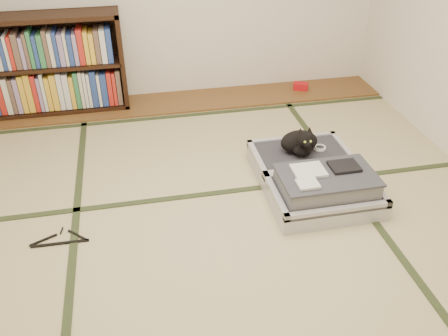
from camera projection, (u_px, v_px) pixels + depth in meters
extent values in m
plane|color=tan|center=(227.00, 228.00, 3.18)|extent=(4.50, 4.50, 0.00)
cube|color=brown|center=(186.00, 101.00, 4.81)|extent=(4.00, 0.50, 0.02)
cube|color=red|center=(301.00, 86.00, 5.02)|extent=(0.17, 0.14, 0.07)
cube|color=#2D381E|center=(73.00, 248.00, 3.01)|extent=(0.05, 4.50, 0.01)
cube|color=#2D381E|center=(366.00, 209.00, 3.34)|extent=(0.05, 4.50, 0.01)
cube|color=#2D381E|center=(216.00, 193.00, 3.50)|extent=(4.00, 0.05, 0.01)
cube|color=#2D381E|center=(191.00, 115.00, 4.57)|extent=(4.00, 0.05, 0.01)
cube|color=black|center=(122.00, 60.00, 4.52)|extent=(0.04, 0.33, 0.93)
cube|color=black|center=(55.00, 108.00, 4.64)|extent=(1.44, 0.33, 0.04)
cube|color=black|center=(35.00, 17.00, 4.16)|extent=(1.44, 0.33, 0.04)
cube|color=black|center=(46.00, 65.00, 4.40)|extent=(1.38, 0.33, 0.03)
cube|color=black|center=(47.00, 59.00, 4.52)|extent=(1.44, 0.02, 0.93)
cube|color=gray|center=(50.00, 88.00, 4.50)|extent=(1.30, 0.23, 0.39)
cube|color=gray|center=(41.00, 46.00, 4.28)|extent=(1.30, 0.23, 0.35)
cube|color=#ADACB1|center=(324.00, 199.00, 3.34)|extent=(0.76, 0.50, 0.13)
cube|color=#2F2F37|center=(325.00, 195.00, 3.32)|extent=(0.67, 0.42, 0.10)
cube|color=#ADACB1|center=(339.00, 211.00, 3.11)|extent=(0.76, 0.04, 0.05)
cube|color=#ADACB1|center=(313.00, 172.00, 3.49)|extent=(0.76, 0.04, 0.05)
cube|color=#ADACB1|center=(276.00, 197.00, 3.24)|extent=(0.04, 0.50, 0.05)
cube|color=#ADACB1|center=(373.00, 184.00, 3.36)|extent=(0.04, 0.50, 0.05)
cube|color=#ADACB1|center=(300.00, 161.00, 3.75)|extent=(0.76, 0.50, 0.13)
cube|color=#2F2F37|center=(301.00, 158.00, 3.74)|extent=(0.67, 0.42, 0.10)
cube|color=#ADACB1|center=(312.00, 169.00, 3.53)|extent=(0.76, 0.04, 0.05)
cube|color=#ADACB1|center=(292.00, 139.00, 3.91)|extent=(0.76, 0.04, 0.05)
cube|color=#ADACB1|center=(257.00, 158.00, 3.66)|extent=(0.04, 0.50, 0.05)
cube|color=#ADACB1|center=(344.00, 149.00, 3.78)|extent=(0.04, 0.50, 0.05)
cylinder|color=black|center=(313.00, 170.00, 3.51)|extent=(0.68, 0.02, 0.02)
cube|color=gray|center=(326.00, 184.00, 3.27)|extent=(0.64, 0.39, 0.13)
cube|color=#3D3C44|center=(328.00, 175.00, 3.23)|extent=(0.66, 0.41, 0.02)
cube|color=silver|center=(309.00, 170.00, 3.24)|extent=(0.22, 0.18, 0.02)
cube|color=black|center=(344.00, 166.00, 3.29)|extent=(0.20, 0.16, 0.02)
cube|color=silver|center=(308.00, 184.00, 3.11)|extent=(0.14, 0.12, 0.02)
cube|color=white|center=(306.00, 224.00, 3.10)|extent=(0.06, 0.01, 0.04)
cube|color=white|center=(323.00, 223.00, 3.13)|extent=(0.05, 0.01, 0.04)
cube|color=orange|center=(373.00, 214.00, 3.18)|extent=(0.05, 0.01, 0.04)
cube|color=#197F33|center=(364.00, 213.00, 3.16)|extent=(0.04, 0.01, 0.03)
ellipsoid|color=black|center=(299.00, 142.00, 3.67)|extent=(0.29, 0.19, 0.18)
ellipsoid|color=black|center=(302.00, 150.00, 3.61)|extent=(0.14, 0.10, 0.10)
ellipsoid|color=black|center=(305.00, 139.00, 3.53)|extent=(0.12, 0.11, 0.12)
sphere|color=black|center=(307.00, 145.00, 3.50)|extent=(0.06, 0.06, 0.06)
cone|color=black|center=(300.00, 131.00, 3.51)|extent=(0.04, 0.05, 0.06)
cone|color=black|center=(310.00, 130.00, 3.52)|extent=(0.04, 0.05, 0.06)
sphere|color=#A5BF33|center=(305.00, 142.00, 3.48)|extent=(0.02, 0.02, 0.02)
sphere|color=#A5BF33|center=(311.00, 141.00, 3.49)|extent=(0.02, 0.02, 0.02)
cylinder|color=black|center=(306.00, 142.00, 3.80)|extent=(0.18, 0.11, 0.03)
torus|color=white|center=(319.00, 148.00, 3.76)|extent=(0.10, 0.10, 0.01)
torus|color=white|center=(320.00, 147.00, 3.75)|extent=(0.09, 0.09, 0.01)
cube|color=black|center=(60.00, 243.00, 3.04)|extent=(0.36, 0.03, 0.01)
cube|color=black|center=(43.00, 240.00, 3.06)|extent=(0.17, 0.09, 0.01)
cube|color=black|center=(78.00, 236.00, 3.10)|extent=(0.14, 0.14, 0.01)
cylinder|color=black|center=(62.00, 231.00, 3.14)|extent=(0.02, 0.06, 0.01)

